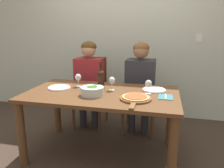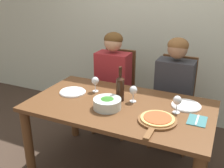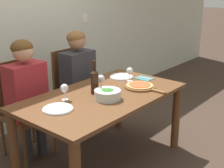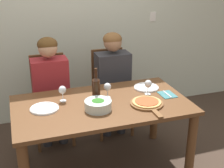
{
  "view_description": "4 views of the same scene",
  "coord_description": "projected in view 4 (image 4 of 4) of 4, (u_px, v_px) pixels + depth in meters",
  "views": [
    {
      "loc": [
        0.62,
        -2.13,
        1.4
      ],
      "look_at": [
        0.09,
        0.08,
        0.81
      ],
      "focal_mm": 35.0,
      "sensor_mm": 36.0,
      "label": 1
    },
    {
      "loc": [
        0.81,
        -1.91,
        1.74
      ],
      "look_at": [
        -0.09,
        0.04,
        0.89
      ],
      "focal_mm": 42.0,
      "sensor_mm": 36.0,
      "label": 2
    },
    {
      "loc": [
        -2.05,
        -1.81,
        1.73
      ],
      "look_at": [
        0.13,
        -0.0,
        0.8
      ],
      "focal_mm": 50.0,
      "sensor_mm": 36.0,
      "label": 3
    },
    {
      "loc": [
        -0.73,
        -2.48,
        1.96
      ],
      "look_at": [
        0.09,
        -0.02,
        0.91
      ],
      "focal_mm": 50.0,
      "sensor_mm": 36.0,
      "label": 4
    }
  ],
  "objects": [
    {
      "name": "dining_table",
      "position": [
        102.0,
        115.0,
        2.9
      ],
      "size": [
        1.6,
        0.89,
        0.73
      ],
      "color": "brown",
      "rests_on": "ground"
    },
    {
      "name": "chair_left",
      "position": [
        51.0,
        97.0,
        3.51
      ],
      "size": [
        0.42,
        0.42,
        0.98
      ],
      "color": "brown",
      "rests_on": "ground"
    },
    {
      "name": "wine_glass_centre",
      "position": [
        107.0,
        88.0,
        2.93
      ],
      "size": [
        0.07,
        0.07,
        0.15
      ],
      "color": "silver",
      "rests_on": "dining_table"
    },
    {
      "name": "wine_bottle",
      "position": [
        96.0,
        88.0,
        2.87
      ],
      "size": [
        0.07,
        0.07,
        0.32
      ],
      "color": "black",
      "rests_on": "dining_table"
    },
    {
      "name": "chair_right",
      "position": [
        110.0,
        89.0,
        3.71
      ],
      "size": [
        0.42,
        0.42,
        0.98
      ],
      "color": "brown",
      "rests_on": "ground"
    },
    {
      "name": "pizza_on_board",
      "position": [
        147.0,
        103.0,
        2.82
      ],
      "size": [
        0.3,
        0.44,
        0.04
      ],
      "color": "brown",
      "rests_on": "dining_table"
    },
    {
      "name": "dinner_plate_left",
      "position": [
        44.0,
        108.0,
        2.74
      ],
      "size": [
        0.25,
        0.25,
        0.02
      ],
      "color": "white",
      "rests_on": "dining_table"
    },
    {
      "name": "broccoli_bowl",
      "position": [
        98.0,
        105.0,
        2.72
      ],
      "size": [
        0.24,
        0.24,
        0.09
      ],
      "color": "silver",
      "rests_on": "dining_table"
    },
    {
      "name": "wine_glass_left",
      "position": [
        62.0,
        91.0,
        2.86
      ],
      "size": [
        0.07,
        0.07,
        0.15
      ],
      "color": "silver",
      "rests_on": "dining_table"
    },
    {
      "name": "back_wall",
      "position": [
        70.0,
        13.0,
        3.78
      ],
      "size": [
        10.0,
        0.06,
        2.7
      ],
      "color": "beige",
      "rests_on": "ground"
    },
    {
      "name": "fork_on_napkin",
      "position": [
        167.0,
        94.0,
        3.03
      ],
      "size": [
        0.14,
        0.18,
        0.01
      ],
      "color": "#387075",
      "rests_on": "dining_table"
    },
    {
      "name": "dinner_plate_right",
      "position": [
        146.0,
        87.0,
        3.19
      ],
      "size": [
        0.25,
        0.25,
        0.02
      ],
      "color": "white",
      "rests_on": "dining_table"
    },
    {
      "name": "person_woman",
      "position": [
        51.0,
        82.0,
        3.32
      ],
      "size": [
        0.47,
        0.51,
        1.22
      ],
      "color": "#28282D",
      "rests_on": "ground"
    },
    {
      "name": "wine_glass_right",
      "position": [
        148.0,
        85.0,
        3.0
      ],
      "size": [
        0.07,
        0.07,
        0.15
      ],
      "color": "silver",
      "rests_on": "dining_table"
    },
    {
      "name": "person_man",
      "position": [
        113.0,
        75.0,
        3.53
      ],
      "size": [
        0.47,
        0.51,
        1.22
      ],
      "color": "#28282D",
      "rests_on": "ground"
    }
  ]
}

